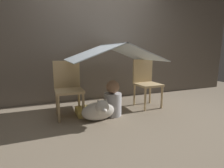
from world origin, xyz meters
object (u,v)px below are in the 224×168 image
(chair_right, at_px, (146,81))
(dog, at_px, (99,110))
(person_front, at_px, (113,100))
(chair_left, at_px, (68,86))

(chair_right, xyz_separation_m, dog, (-1.01, -0.41, -0.30))
(person_front, height_order, dog, person_front)
(chair_right, xyz_separation_m, person_front, (-0.74, -0.25, -0.22))
(chair_right, bearing_deg, person_front, -163.82)
(chair_left, height_order, chair_right, same)
(person_front, bearing_deg, chair_left, 158.35)
(chair_left, distance_m, dog, 0.62)
(chair_right, distance_m, person_front, 0.81)
(chair_left, height_order, person_front, chair_left)
(dog, bearing_deg, person_front, 30.14)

